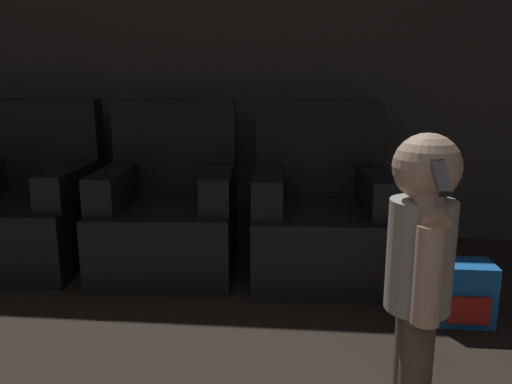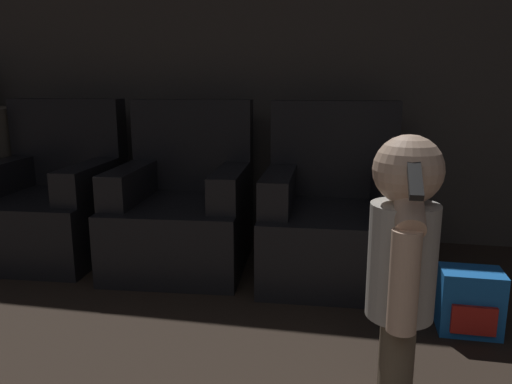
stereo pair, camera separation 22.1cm
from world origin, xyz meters
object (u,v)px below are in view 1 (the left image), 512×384
(armchair_right, at_px, (320,215))
(person_toddler, at_px, (421,256))
(toy_backpack, at_px, (462,293))
(armchair_middle, at_px, (170,212))
(armchair_left, at_px, (29,208))

(armchair_right, height_order, person_toddler, armchair_right)
(person_toddler, xyz_separation_m, toy_backpack, (0.37, 0.70, -0.42))
(armchair_middle, bearing_deg, armchair_right, -4.73)
(armchair_middle, xyz_separation_m, person_toddler, (1.17, -1.31, 0.23))
(armchair_left, xyz_separation_m, person_toddler, (2.06, -1.31, 0.23))
(armchair_left, bearing_deg, armchair_middle, -3.60)
(armchair_right, height_order, toy_backpack, armchair_right)
(armchair_right, distance_m, toy_backpack, 0.91)
(armchair_left, height_order, person_toddler, armchair_left)
(armchair_middle, relative_size, toy_backpack, 3.43)
(toy_backpack, bearing_deg, armchair_right, 136.17)
(armchair_left, relative_size, armchair_middle, 1.00)
(armchair_middle, bearing_deg, armchair_left, 175.26)
(armchair_right, xyz_separation_m, person_toddler, (0.27, -1.31, 0.23))
(armchair_right, xyz_separation_m, toy_backpack, (0.64, -0.61, -0.19))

